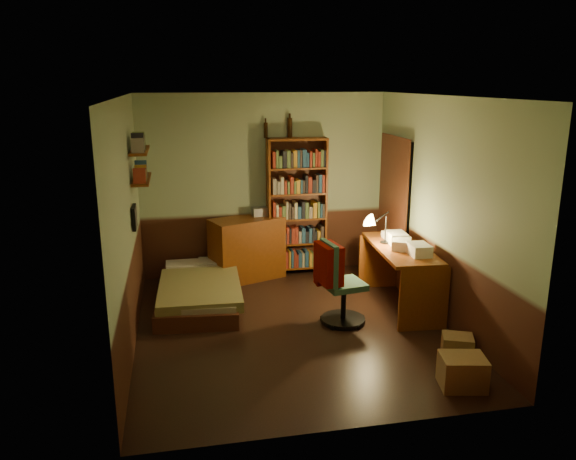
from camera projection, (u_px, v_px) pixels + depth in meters
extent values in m
cube|color=black|center=(292.00, 328.00, 6.48)|extent=(3.50, 4.00, 0.02)
cube|color=silver|center=(293.00, 95.00, 5.80)|extent=(3.50, 4.00, 0.02)
cube|color=#94AA83|center=(264.00, 185.00, 8.04)|extent=(3.50, 0.02, 2.60)
cube|color=#94AA83|center=(126.00, 226.00, 5.81)|extent=(0.02, 4.00, 2.60)
cube|color=#94AA83|center=(441.00, 211.00, 6.48)|extent=(0.02, 4.00, 2.60)
cube|color=#94AA83|center=(347.00, 280.00, 4.24)|extent=(3.50, 0.02, 2.60)
cube|color=black|center=(395.00, 211.00, 7.78)|extent=(0.06, 0.90, 2.00)
cube|color=#441F13|center=(392.00, 212.00, 7.77)|extent=(0.02, 0.98, 2.08)
cube|color=olive|center=(199.00, 283.00, 7.14)|extent=(1.11, 1.86, 0.53)
cube|color=#68300F|center=(247.00, 249.00, 7.98)|extent=(1.11, 0.82, 0.89)
cube|color=#B2B2B7|center=(260.00, 212.00, 8.01)|extent=(0.24, 0.20, 0.12)
cube|color=#68300F|center=(297.00, 207.00, 8.06)|extent=(0.86, 0.29, 1.98)
cylinder|color=black|center=(266.00, 130.00, 7.80)|extent=(0.06, 0.06, 0.21)
cylinder|color=black|center=(290.00, 128.00, 7.85)|extent=(0.07, 0.07, 0.27)
cube|color=#68300F|center=(400.00, 277.00, 6.99)|extent=(0.70, 1.50, 0.78)
cube|color=silver|center=(401.00, 244.00, 6.79)|extent=(0.33, 0.36, 0.12)
cone|color=black|center=(386.00, 218.00, 6.96)|extent=(0.26, 0.26, 0.66)
cube|color=#37624B|center=(344.00, 280.00, 6.48)|extent=(0.60, 0.54, 1.06)
cube|color=#890B00|center=(355.00, 214.00, 6.38)|extent=(0.35, 0.44, 0.46)
cube|color=#68300F|center=(142.00, 179.00, 6.79)|extent=(0.20, 0.90, 0.03)
cube|color=#68300F|center=(140.00, 150.00, 6.70)|extent=(0.20, 0.90, 0.03)
cube|color=black|center=(134.00, 217.00, 6.39)|extent=(0.04, 0.32, 0.26)
cube|color=olive|center=(462.00, 372.00, 5.19)|extent=(0.46, 0.40, 0.30)
cube|color=olive|center=(457.00, 345.00, 5.80)|extent=(0.38, 0.35, 0.22)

